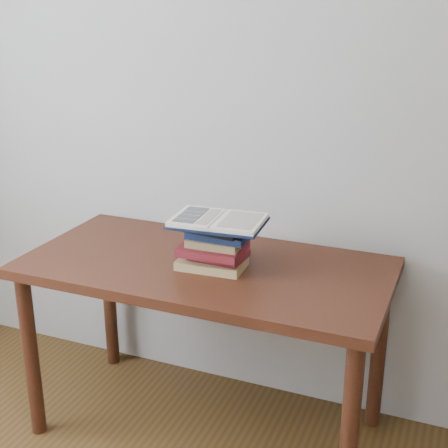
% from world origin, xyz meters
% --- Properties ---
extents(desk, '(1.39, 0.69, 0.74)m').
position_xyz_m(desk, '(0.01, 1.38, 0.64)').
color(desk, '#421D10').
rests_on(desk, ground).
extents(book_stack, '(0.26, 0.20, 0.17)m').
position_xyz_m(book_stack, '(0.06, 1.37, 0.83)').
color(book_stack, '#A78556').
rests_on(book_stack, desk).
extents(open_book, '(0.35, 0.25, 0.03)m').
position_xyz_m(open_book, '(0.08, 1.35, 0.93)').
color(open_book, black).
rests_on(open_book, book_stack).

